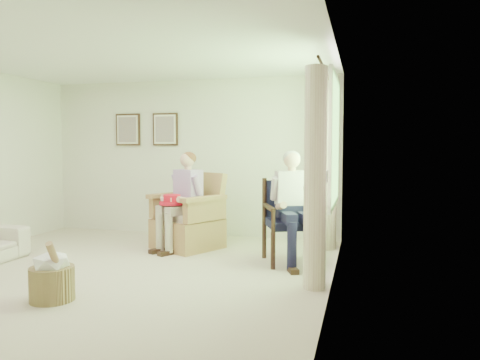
# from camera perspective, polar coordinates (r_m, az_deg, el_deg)

# --- Properties ---
(floor) EXTENTS (5.50, 5.50, 0.00)m
(floor) POSITION_cam_1_polar(r_m,az_deg,el_deg) (5.64, -16.01, -11.29)
(floor) COLOR beige
(floor) RESTS_ON ground
(back_wall) EXTENTS (5.00, 0.04, 2.60)m
(back_wall) POSITION_cam_1_polar(r_m,az_deg,el_deg) (7.93, -5.98, 2.73)
(back_wall) COLOR silver
(back_wall) RESTS_ON ground
(right_wall) EXTENTS (0.04, 5.50, 2.60)m
(right_wall) POSITION_cam_1_polar(r_m,az_deg,el_deg) (4.68, 10.98, 1.80)
(right_wall) COLOR silver
(right_wall) RESTS_ON ground
(ceiling) EXTENTS (5.00, 5.50, 0.02)m
(ceiling) POSITION_cam_1_polar(r_m,az_deg,el_deg) (5.56, -16.54, 15.52)
(ceiling) COLOR white
(ceiling) RESTS_ON back_wall
(window) EXTENTS (0.13, 2.50, 1.63)m
(window) POSITION_cam_1_polar(r_m,az_deg,el_deg) (5.88, 11.45, 5.01)
(window) COLOR #2D6B23
(window) RESTS_ON right_wall
(curtain_left) EXTENTS (0.34, 0.34, 2.30)m
(curtain_left) POSITION_cam_1_polar(r_m,az_deg,el_deg) (4.92, 9.16, 0.18)
(curtain_left) COLOR beige
(curtain_left) RESTS_ON ground
(curtain_right) EXTENTS (0.34, 0.34, 2.30)m
(curtain_right) POSITION_cam_1_polar(r_m,az_deg,el_deg) (6.87, 10.75, 1.23)
(curtain_right) COLOR beige
(curtain_right) RESTS_ON ground
(framed_print_left) EXTENTS (0.45, 0.05, 0.55)m
(framed_print_left) POSITION_cam_1_polar(r_m,az_deg,el_deg) (8.38, -13.52, 5.99)
(framed_print_left) COLOR #382114
(framed_print_left) RESTS_ON back_wall
(framed_print_right) EXTENTS (0.45, 0.05, 0.55)m
(framed_print_right) POSITION_cam_1_polar(r_m,az_deg,el_deg) (8.07, -9.11, 6.13)
(framed_print_right) COLOR #382114
(framed_print_right) RESTS_ON back_wall
(wicker_armchair) EXTENTS (0.86, 0.85, 1.10)m
(wicker_armchair) POSITION_cam_1_polar(r_m,az_deg,el_deg) (6.93, -6.30, -5.36)
(wicker_armchair) COLOR tan
(wicker_armchair) RESTS_ON ground
(wood_armchair) EXTENTS (0.67, 0.63, 1.04)m
(wood_armchair) POSITION_cam_1_polar(r_m,az_deg,el_deg) (6.10, 6.52, -4.56)
(wood_armchair) COLOR black
(wood_armchair) RESTS_ON ground
(person_wicker) EXTENTS (0.40, 0.62, 1.38)m
(person_wicker) POSITION_cam_1_polar(r_m,az_deg,el_deg) (6.73, -6.77, -1.65)
(person_wicker) COLOR #BCB397
(person_wicker) RESTS_ON ground
(person_dark) EXTENTS (0.40, 0.63, 1.40)m
(person_dark) POSITION_cam_1_polar(r_m,az_deg,el_deg) (5.89, 6.30, -2.28)
(person_dark) COLOR #181733
(person_dark) RESTS_ON ground
(red_hat) EXTENTS (0.35, 0.35, 0.14)m
(red_hat) POSITION_cam_1_polar(r_m,az_deg,el_deg) (6.63, -8.30, -2.50)
(red_hat) COLOR red
(red_hat) RESTS_ON person_wicker
(hatbox) EXTENTS (0.51, 0.51, 0.62)m
(hatbox) POSITION_cam_1_polar(r_m,az_deg,el_deg) (4.92, -21.95, -10.78)
(hatbox) COLOR tan
(hatbox) RESTS_ON ground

